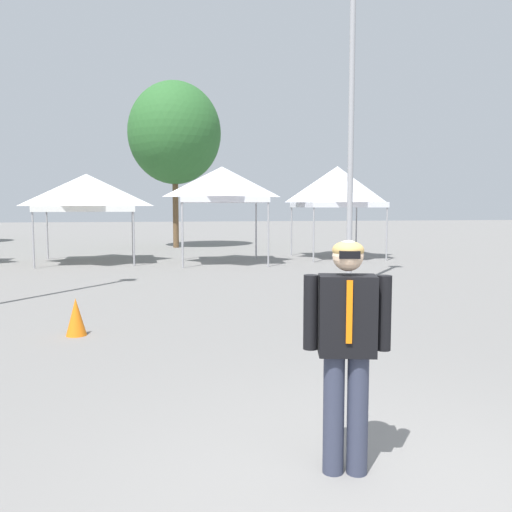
% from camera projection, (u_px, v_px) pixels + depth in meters
% --- Properties ---
extents(ground_plane, '(140.00, 140.00, 0.00)m').
position_uv_depth(ground_plane, '(380.00, 500.00, 3.72)').
color(ground_plane, slate).
extents(canopy_tent_right_of_center, '(3.54, 3.54, 3.19)m').
position_uv_depth(canopy_tent_right_of_center, '(87.00, 193.00, 19.35)').
color(canopy_tent_right_of_center, '#9E9EA3').
rests_on(canopy_tent_right_of_center, ground).
extents(canopy_tent_far_left, '(3.11, 3.11, 3.44)m').
position_uv_depth(canopy_tent_far_left, '(222.00, 185.00, 19.09)').
color(canopy_tent_far_left, '#9E9EA3').
rests_on(canopy_tent_far_left, ground).
extents(canopy_tent_behind_right, '(3.12, 3.12, 3.59)m').
position_uv_depth(canopy_tent_behind_right, '(337.00, 187.00, 21.05)').
color(canopy_tent_behind_right, '#9E9EA3').
rests_on(canopy_tent_behind_right, ground).
extents(person_foreground, '(0.64, 0.33, 1.78)m').
position_uv_depth(person_foreground, '(347.00, 340.00, 4.02)').
color(person_foreground, '#33384C').
rests_on(person_foreground, ground).
extents(light_pole_opposite_side, '(0.36, 0.36, 9.37)m').
position_uv_depth(light_pole_opposite_side, '(352.00, 72.00, 13.01)').
color(light_pole_opposite_side, '#9E9EA3').
rests_on(light_pole_opposite_side, ground).
extents(tree_behind_tents_right, '(4.50, 4.50, 8.07)m').
position_uv_depth(tree_behind_tents_right, '(175.00, 133.00, 26.18)').
color(tree_behind_tents_right, brown).
rests_on(tree_behind_tents_right, ground).
extents(traffic_cone_lot_center, '(0.32, 0.32, 0.59)m').
position_uv_depth(traffic_cone_lot_center, '(76.00, 317.00, 8.45)').
color(traffic_cone_lot_center, orange).
rests_on(traffic_cone_lot_center, ground).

